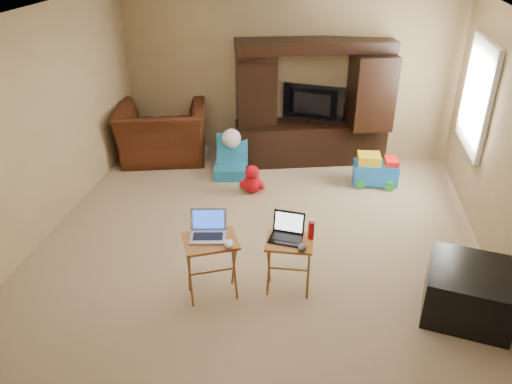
% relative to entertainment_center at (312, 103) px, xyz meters
% --- Properties ---
extents(floor, '(5.50, 5.50, 0.00)m').
position_rel_entertainment_center_xyz_m(floor, '(-0.43, -2.44, -0.92)').
color(floor, tan).
rests_on(floor, ground).
extents(ceiling, '(5.50, 5.50, 0.00)m').
position_rel_entertainment_center_xyz_m(ceiling, '(-0.43, -2.44, 1.58)').
color(ceiling, silver).
rests_on(ceiling, ground).
extents(wall_back, '(5.00, 0.00, 5.00)m').
position_rel_entertainment_center_xyz_m(wall_back, '(-0.43, 0.31, 0.33)').
color(wall_back, tan).
rests_on(wall_back, ground).
extents(wall_front, '(5.00, 0.00, 5.00)m').
position_rel_entertainment_center_xyz_m(wall_front, '(-0.43, -5.19, 0.33)').
color(wall_front, tan).
rests_on(wall_front, ground).
extents(wall_left, '(0.00, 5.50, 5.50)m').
position_rel_entertainment_center_xyz_m(wall_left, '(-2.93, -2.44, 0.33)').
color(wall_left, tan).
rests_on(wall_left, ground).
extents(window_pane, '(0.00, 1.20, 1.20)m').
position_rel_entertainment_center_xyz_m(window_pane, '(2.05, -0.89, 0.48)').
color(window_pane, white).
rests_on(window_pane, ground).
extents(window_frame, '(0.06, 1.14, 1.34)m').
position_rel_entertainment_center_xyz_m(window_frame, '(2.03, -0.89, 0.48)').
color(window_frame, white).
rests_on(window_frame, ground).
extents(entertainment_center, '(2.31, 1.10, 1.84)m').
position_rel_entertainment_center_xyz_m(entertainment_center, '(0.00, 0.00, 0.00)').
color(entertainment_center, black).
rests_on(entertainment_center, floor).
extents(television, '(0.94, 0.28, 0.54)m').
position_rel_entertainment_center_xyz_m(television, '(-0.00, 0.07, -0.04)').
color(television, black).
rests_on(television, entertainment_center).
extents(recliner, '(1.55, 1.43, 0.85)m').
position_rel_entertainment_center_xyz_m(recliner, '(-2.24, -0.29, -0.49)').
color(recliner, '#4A1D0F').
rests_on(recliner, floor).
extents(child_rocker, '(0.52, 0.57, 0.60)m').
position_rel_entertainment_center_xyz_m(child_rocker, '(-1.10, -0.73, -0.62)').
color(child_rocker, '#1B6A95').
rests_on(child_rocker, floor).
extents(plush_toy, '(0.36, 0.30, 0.40)m').
position_rel_entertainment_center_xyz_m(plush_toy, '(-0.71, -1.18, -0.72)').
color(plush_toy, red).
rests_on(plush_toy, floor).
extents(push_toy, '(0.64, 0.48, 0.46)m').
position_rel_entertainment_center_xyz_m(push_toy, '(0.96, -0.68, -0.69)').
color(push_toy, blue).
rests_on(push_toy, floor).
extents(ottoman, '(0.90, 0.90, 0.49)m').
position_rel_entertainment_center_xyz_m(ottoman, '(1.66, -3.25, -0.67)').
color(ottoman, black).
rests_on(ottoman, floor).
extents(tray_table_left, '(0.61, 0.56, 0.65)m').
position_rel_entertainment_center_xyz_m(tray_table_left, '(-0.75, -3.36, -0.59)').
color(tray_table_left, '#AA6C29').
rests_on(tray_table_left, floor).
extents(tray_table_right, '(0.46, 0.37, 0.59)m').
position_rel_entertainment_center_xyz_m(tray_table_right, '(-0.02, -3.17, -0.63)').
color(tray_table_right, '#955F24').
rests_on(tray_table_right, floor).
extents(laptop_left, '(0.38, 0.33, 0.24)m').
position_rel_entertainment_center_xyz_m(laptop_left, '(-0.78, -3.33, -0.15)').
color(laptop_left, '#A3A4A8').
rests_on(laptop_left, tray_table_left).
extents(laptop_right, '(0.34, 0.29, 0.24)m').
position_rel_entertainment_center_xyz_m(laptop_right, '(-0.06, -3.15, -0.21)').
color(laptop_right, black).
rests_on(laptop_right, tray_table_right).
extents(mouse_left, '(0.11, 0.15, 0.05)m').
position_rel_entertainment_center_xyz_m(mouse_left, '(-0.56, -3.43, -0.24)').
color(mouse_left, white).
rests_on(mouse_left, tray_table_left).
extents(mouse_right, '(0.11, 0.14, 0.05)m').
position_rel_entertainment_center_xyz_m(mouse_right, '(0.11, -3.29, -0.31)').
color(mouse_right, '#424348').
rests_on(mouse_right, tray_table_right).
extents(water_bottle, '(0.06, 0.06, 0.18)m').
position_rel_entertainment_center_xyz_m(water_bottle, '(0.18, -3.09, -0.24)').
color(water_bottle, red).
rests_on(water_bottle, tray_table_right).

